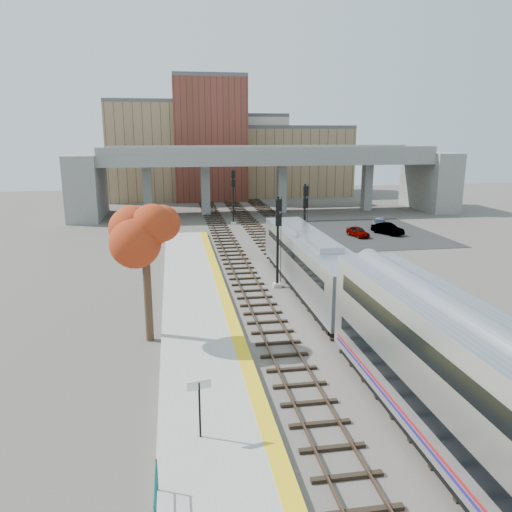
{
  "coord_description": "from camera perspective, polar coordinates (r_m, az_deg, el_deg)",
  "views": [
    {
      "loc": [
        -8.57,
        -25.72,
        11.2
      ],
      "look_at": [
        -2.74,
        9.16,
        2.5
      ],
      "focal_mm": 35.0,
      "sensor_mm": 36.0,
      "label": 1
    }
  ],
  "objects": [
    {
      "name": "platform",
      "position": [
        28.02,
        -6.1,
        -9.44
      ],
      "size": [
        4.5,
        60.0,
        0.35
      ],
      "primitive_type": "cube",
      "color": "#9E9E99",
      "rests_on": "ground"
    },
    {
      "name": "signal_mast_far",
      "position": [
        62.9,
        -2.61,
        6.65
      ],
      "size": [
        0.6,
        0.64,
        6.86
      ],
      "color": "#9E9E99",
      "rests_on": "ground"
    },
    {
      "name": "parking_lot",
      "position": [
        59.34,
        13.07,
        2.6
      ],
      "size": [
        14.0,
        18.0,
        0.04
      ],
      "primitive_type": "cube",
      "color": "black",
      "rests_on": "ground"
    },
    {
      "name": "buildings_far",
      "position": [
        92.88,
        -3.48,
        11.75
      ],
      "size": [
        43.0,
        21.0,
        20.6
      ],
      "color": "#8F7553",
      "rests_on": "ground"
    },
    {
      "name": "locomotive",
      "position": [
        35.91,
        6.27,
        -0.65
      ],
      "size": [
        3.02,
        19.05,
        4.1
      ],
      "color": "#A8AAB2",
      "rests_on": "ground"
    },
    {
      "name": "car_b",
      "position": [
        58.65,
        14.81,
        3.02
      ],
      "size": [
        2.94,
        4.05,
        1.27
      ],
      "primitive_type": "imported",
      "rotation": [
        0.0,
        0.0,
        0.47
      ],
      "color": "#99999E",
      "rests_on": "parking_lot"
    },
    {
      "name": "yellow_strip",
      "position": [
        28.1,
        -2.2,
        -8.89
      ],
      "size": [
        0.7,
        60.0,
        0.01
      ],
      "primitive_type": "cube",
      "color": "yellow",
      "rests_on": "platform"
    },
    {
      "name": "overpass",
      "position": [
        72.2,
        1.32,
        9.54
      ],
      "size": [
        54.0,
        12.0,
        9.5
      ],
      "color": "slate",
      "rests_on": "ground"
    },
    {
      "name": "car_a",
      "position": [
        56.57,
        11.57,
        2.74
      ],
      "size": [
        1.99,
        3.49,
        1.12
      ],
      "primitive_type": "imported",
      "rotation": [
        0.0,
        0.0,
        0.22
      ],
      "color": "#99999E",
      "rests_on": "parking_lot"
    },
    {
      "name": "signal_mast_near",
      "position": [
        36.62,
        2.51,
        1.38
      ],
      "size": [
        0.6,
        0.64,
        6.79
      ],
      "color": "#9E9E99",
      "rests_on": "ground"
    },
    {
      "name": "tracks",
      "position": [
        40.93,
        4.3,
        -1.99
      ],
      "size": [
        10.7,
        95.0,
        0.25
      ],
      "color": "black",
      "rests_on": "ground"
    },
    {
      "name": "car_c",
      "position": [
        62.02,
        13.95,
        3.61
      ],
      "size": [
        2.98,
        4.43,
        1.19
      ],
      "primitive_type": "imported",
      "rotation": [
        0.0,
        0.0,
        -0.35
      ],
      "color": "#99999E",
      "rests_on": "parking_lot"
    },
    {
      "name": "station_sign",
      "position": [
        18.78,
        -6.5,
        -15.69
      ],
      "size": [
        0.89,
        0.23,
        2.27
      ],
      "rotation": [
        0.0,
        0.0,
        0.21
      ],
      "color": "black",
      "rests_on": "platform"
    },
    {
      "name": "signal_mast_mid",
      "position": [
        44.99,
        5.57,
        3.74
      ],
      "size": [
        0.6,
        0.64,
        6.87
      ],
      "color": "#9E9E99",
      "rests_on": "ground"
    },
    {
      "name": "ground",
      "position": [
        29.34,
        8.35,
        -8.78
      ],
      "size": [
        160.0,
        160.0,
        0.0
      ],
      "primitive_type": "plane",
      "color": "#47423D",
      "rests_on": "ground"
    },
    {
      "name": "tree",
      "position": [
        27.05,
        -12.63,
        2.52
      ],
      "size": [
        3.6,
        3.6,
        8.17
      ],
      "color": "#382619",
      "rests_on": "ground"
    }
  ]
}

